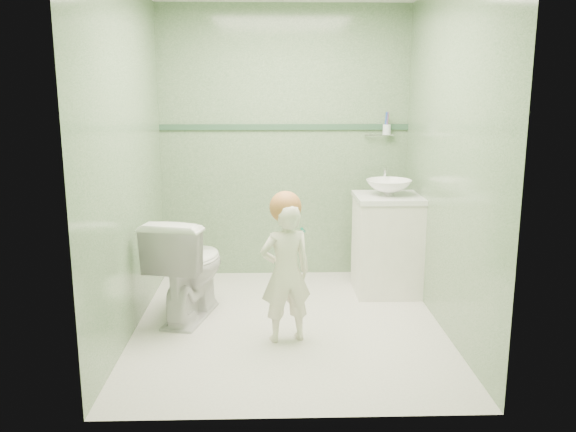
{
  "coord_description": "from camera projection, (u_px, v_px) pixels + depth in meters",
  "views": [
    {
      "loc": [
        -0.13,
        -4.07,
        1.69
      ],
      "look_at": [
        0.0,
        0.15,
        0.78
      ],
      "focal_mm": 37.18,
      "sensor_mm": 36.0,
      "label": 1
    }
  ],
  "objects": [
    {
      "name": "room_shell",
      "position": [
        289.0,
        161.0,
        4.09
      ],
      "size": [
        2.5,
        2.54,
        2.4
      ],
      "color": "#688B63",
      "rests_on": "ground"
    },
    {
      "name": "hair_cap",
      "position": [
        286.0,
        207.0,
        3.92
      ],
      "size": [
        0.21,
        0.21,
        0.21
      ],
      "primitive_type": "sphere",
      "color": "#B57039",
      "rests_on": "toddler"
    },
    {
      "name": "basin",
      "position": [
        389.0,
        187.0,
        4.86
      ],
      "size": [
        0.37,
        0.37,
        0.13
      ],
      "primitive_type": "imported",
      "color": "white",
      "rests_on": "counter"
    },
    {
      "name": "counter",
      "position": [
        388.0,
        198.0,
        4.88
      ],
      "size": [
        0.54,
        0.52,
        0.04
      ],
      "primitive_type": "cube",
      "color": "white",
      "rests_on": "vanity"
    },
    {
      "name": "toddler",
      "position": [
        286.0,
        273.0,
        3.99
      ],
      "size": [
        0.4,
        0.31,
        0.96
      ],
      "primitive_type": "imported",
      "rotation": [
        0.0,
        0.0,
        3.39
      ],
      "color": "white",
      "rests_on": "ground"
    },
    {
      "name": "ground",
      "position": [
        289.0,
        325.0,
        4.34
      ],
      "size": [
        2.5,
        2.5,
        0.0
      ],
      "primitive_type": "plane",
      "color": "beige",
      "rests_on": "ground"
    },
    {
      "name": "faucet",
      "position": [
        385.0,
        174.0,
        5.02
      ],
      "size": [
        0.03,
        0.13,
        0.18
      ],
      "color": "silver",
      "rests_on": "counter"
    },
    {
      "name": "teal_toothbrush",
      "position": [
        302.0,
        229.0,
        3.82
      ],
      "size": [
        0.11,
        0.14,
        0.08
      ],
      "color": "#129178",
      "rests_on": "toddler"
    },
    {
      "name": "toilet",
      "position": [
        188.0,
        267.0,
        4.42
      ],
      "size": [
        0.61,
        0.85,
        0.78
      ],
      "primitive_type": "imported",
      "rotation": [
        0.0,
        0.0,
        2.9
      ],
      "color": "white",
      "rests_on": "ground"
    },
    {
      "name": "vanity",
      "position": [
        387.0,
        246.0,
        4.96
      ],
      "size": [
        0.52,
        0.5,
        0.8
      ],
      "primitive_type": "cube",
      "color": "silver",
      "rests_on": "ground"
    },
    {
      "name": "trim_stripe",
      "position": [
        284.0,
        127.0,
        5.26
      ],
      "size": [
        2.2,
        0.02,
        0.05
      ],
      "primitive_type": "cube",
      "color": "#31553D",
      "rests_on": "room_shell"
    },
    {
      "name": "cup_holder",
      "position": [
        386.0,
        129.0,
        5.24
      ],
      "size": [
        0.26,
        0.07,
        0.21
      ],
      "color": "silver",
      "rests_on": "room_shell"
    }
  ]
}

